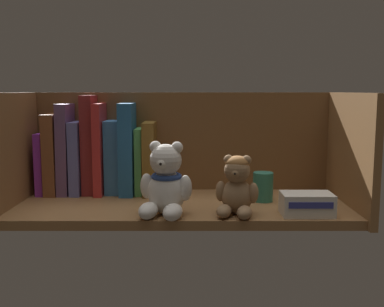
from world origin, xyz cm
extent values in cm
cube|color=olive|center=(0.00, 0.00, 1.00)|extent=(73.46, 28.89, 2.00)
cube|color=brown|center=(0.00, 15.04, 13.41)|extent=(75.86, 1.20, 26.82)
cube|color=olive|center=(-37.53, 0.00, 13.41)|extent=(1.60, 31.29, 26.82)
cube|color=olive|center=(37.53, 0.00, 13.41)|extent=(1.60, 31.29, 26.82)
cube|color=purple|center=(-34.34, 11.38, 9.50)|extent=(1.79, 11.43, 15.01)
cube|color=brown|center=(-31.70, 11.38, 11.83)|extent=(2.90, 12.68, 19.66)
cube|color=#664874|center=(-28.65, 11.38, 13.04)|extent=(2.93, 12.08, 22.13)
cube|color=#6164A9|center=(-25.83, 11.38, 10.89)|extent=(2.45, 12.23, 17.78)
cube|color=maroon|center=(-22.87, 11.38, 14.07)|extent=(2.88, 9.94, 24.14)
cube|color=red|center=(-20.17, 11.38, 13.11)|extent=(2.02, 13.02, 22.23)
cube|color=teal|center=(-17.14, 11.38, 11.00)|extent=(3.53, 9.08, 17.99)
cube|color=#235C91|center=(-13.42, 11.38, 13.13)|extent=(3.33, 13.65, 22.27)
cube|color=#59AE57|center=(-10.62, 11.38, 10.06)|extent=(1.69, 11.03, 16.13)
cube|color=brown|center=(-8.04, 11.38, 10.85)|extent=(2.88, 14.08, 17.69)
ellipsoid|color=white|center=(-2.95, -9.03, 6.58)|extent=(7.79, 7.15, 9.17)
sphere|color=white|center=(-3.05, -9.48, 13.32)|extent=(6.52, 6.52, 6.52)
sphere|color=white|center=(-5.16, -8.51, 15.87)|extent=(2.44, 2.44, 2.44)
sphere|color=white|center=(-0.73, -9.56, 15.87)|extent=(2.44, 2.44, 2.44)
sphere|color=white|center=(-3.59, -11.73, 12.93)|extent=(2.44, 2.44, 2.44)
sphere|color=black|center=(-3.78, -12.56, 13.00)|extent=(0.86, 0.86, 0.86)
ellipsoid|color=white|center=(-6.40, -12.69, 3.63)|extent=(4.98, 6.79, 3.26)
ellipsoid|color=white|center=(-1.50, -13.85, 3.63)|extent=(4.98, 6.79, 3.26)
ellipsoid|color=white|center=(-7.06, -8.53, 7.73)|extent=(3.19, 3.19, 5.30)
ellipsoid|color=white|center=(0.96, -10.43, 7.73)|extent=(3.19, 3.19, 5.30)
torus|color=#2B468D|center=(-2.95, -9.03, 9.88)|extent=(6.26, 6.26, 1.17)
ellipsoid|color=#93704C|center=(11.58, -9.06, 5.73)|extent=(6.34, 5.81, 7.45)
sphere|color=#93704C|center=(11.48, -9.42, 11.21)|extent=(5.30, 5.30, 5.30)
sphere|color=#93704C|center=(9.78, -8.60, 13.28)|extent=(1.99, 1.99, 1.99)
sphere|color=#93704C|center=(13.37, -9.52, 13.28)|extent=(1.99, 1.99, 1.99)
sphere|color=#9B754E|center=(11.02, -11.24, 10.89)|extent=(1.99, 1.99, 1.99)
sphere|color=black|center=(10.85, -11.92, 10.94)|extent=(0.70, 0.70, 0.70)
ellipsoid|color=#93704C|center=(8.71, -11.98, 3.33)|extent=(4.12, 5.55, 2.65)
ellipsoid|color=#93704C|center=(12.69, -13.00, 3.33)|extent=(4.12, 5.55, 2.65)
ellipsoid|color=#93704C|center=(8.23, -8.59, 6.66)|extent=(2.62, 2.62, 4.31)
ellipsoid|color=#93704C|center=(14.73, -10.25, 6.66)|extent=(2.62, 2.62, 4.31)
ellipsoid|color=#976333|center=(11.58, -9.06, 12.67)|extent=(5.04, 5.04, 2.92)
cylinder|color=#2D7A66|center=(18.60, 2.00, 5.34)|extent=(4.63, 4.63, 6.68)
cube|color=silver|center=(25.76, -9.95, 4.27)|extent=(10.38, 6.56, 4.54)
cube|color=#33388C|center=(25.76, -13.31, 4.83)|extent=(8.82, 0.16, 1.27)
camera|label=1|loc=(2.29, -101.63, 27.29)|focal=43.07mm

